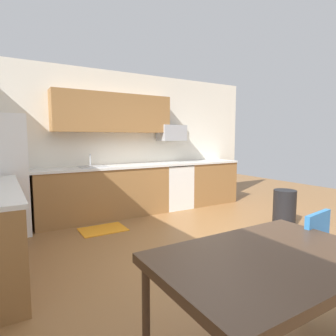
{
  "coord_description": "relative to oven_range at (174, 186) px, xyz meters",
  "views": [
    {
      "loc": [
        -2.15,
        -2.59,
        1.45
      ],
      "look_at": [
        0.0,
        1.0,
        1.0
      ],
      "focal_mm": 30.17,
      "sensor_mm": 36.0,
      "label": 1
    }
  ],
  "objects": [
    {
      "name": "ground_plane",
      "position": [
        -0.92,
        -2.3,
        -0.46
      ],
      "size": [
        12.0,
        12.0,
        0.0
      ],
      "primitive_type": "plane",
      "color": "olive"
    },
    {
      "name": "wall_back",
      "position": [
        -0.92,
        0.35,
        0.9
      ],
      "size": [
        5.8,
        0.1,
        2.7
      ],
      "primitive_type": "cube",
      "color": "silver",
      "rests_on": "ground"
    },
    {
      "name": "cabinet_run_back",
      "position": [
        -1.49,
        -0.0,
        -0.01
      ],
      "size": [
        2.37,
        0.6,
        0.9
      ],
      "primitive_type": "cube",
      "color": "olive",
      "rests_on": "ground"
    },
    {
      "name": "cabinet_run_back_right",
      "position": [
        0.89,
        -0.0,
        -0.01
      ],
      "size": [
        1.18,
        0.6,
        0.9
      ],
      "primitive_type": "cube",
      "color": "olive",
      "rests_on": "ground"
    },
    {
      "name": "countertop_back",
      "position": [
        -0.92,
        -0.0,
        0.46
      ],
      "size": [
        4.8,
        0.64,
        0.04
      ],
      "primitive_type": "cube",
      "color": "silver",
      "rests_on": "cabinet_run_back"
    },
    {
      "name": "upper_cabinets_back",
      "position": [
        -1.22,
        0.13,
        1.44
      ],
      "size": [
        2.2,
        0.34,
        0.7
      ],
      "primitive_type": "cube",
      "color": "olive"
    },
    {
      "name": "oven_range",
      "position": [
        0.0,
        0.0,
        0.0
      ],
      "size": [
        0.6,
        0.6,
        0.91
      ],
      "color": "white",
      "rests_on": "ground"
    },
    {
      "name": "microwave",
      "position": [
        -0.0,
        0.1,
        1.09
      ],
      "size": [
        0.54,
        0.36,
        0.32
      ],
      "primitive_type": "cube",
      "color": "#9EA0A5"
    },
    {
      "name": "sink_basin",
      "position": [
        -1.67,
        -0.0,
        0.42
      ],
      "size": [
        0.48,
        0.4,
        0.14
      ],
      "primitive_type": "cube",
      "color": "#A5A8AD",
      "rests_on": "countertop_back"
    },
    {
      "name": "sink_faucet",
      "position": [
        -1.67,
        0.18,
        0.58
      ],
      "size": [
        0.02,
        0.02,
        0.24
      ],
      "primitive_type": "cylinder",
      "color": "#B2B5BA",
      "rests_on": "countertop_back"
    },
    {
      "name": "dining_table",
      "position": [
        -1.71,
        -3.8,
        0.23
      ],
      "size": [
        1.4,
        0.9,
        0.75
      ],
      "color": "#422D1E",
      "rests_on": "ground"
    },
    {
      "name": "chair_near_table",
      "position": [
        -0.87,
        -3.72,
        0.05
      ],
      "size": [
        0.45,
        0.45,
        0.85
      ],
      "color": "#2D72B7",
      "rests_on": "ground"
    },
    {
      "name": "trash_bin",
      "position": [
        0.9,
        -1.99,
        -0.16
      ],
      "size": [
        0.36,
        0.36,
        0.6
      ],
      "primitive_type": "cylinder",
      "color": "black",
      "rests_on": "ground"
    },
    {
      "name": "floor_mat",
      "position": [
        -1.73,
        -0.65,
        -0.45
      ],
      "size": [
        0.7,
        0.5,
        0.01
      ],
      "primitive_type": "cube",
      "color": "orange",
      "rests_on": "ground"
    }
  ]
}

